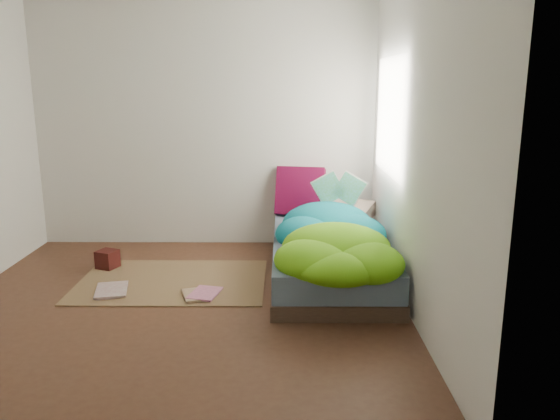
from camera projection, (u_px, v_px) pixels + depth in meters
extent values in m
cube|color=#4A2A1C|center=(178.00, 307.00, 4.20)|extent=(3.50, 3.50, 0.00)
cube|color=silver|center=(205.00, 121.00, 5.60)|extent=(3.50, 0.04, 2.60)
cube|color=silver|center=(82.00, 181.00, 2.20)|extent=(3.50, 0.04, 2.60)
cube|color=silver|center=(415.00, 138.00, 3.89)|extent=(0.04, 3.50, 2.60)
cube|color=white|center=(389.00, 116.00, 4.74)|extent=(0.01, 1.00, 1.20)
cube|color=#38271E|center=(329.00, 269.00, 4.88)|extent=(1.00, 2.00, 0.12)
cube|color=#44536D|center=(329.00, 251.00, 4.84)|extent=(0.98, 1.96, 0.22)
cube|color=brown|center=(172.00, 281.00, 4.73)|extent=(1.60, 1.10, 0.01)
cube|color=beige|center=(339.00, 211.00, 5.52)|extent=(0.75, 0.64, 0.14)
cube|color=#48042A|center=(300.00, 191.00, 5.64)|extent=(0.52, 0.24, 0.50)
cube|color=#360C0C|center=(107.00, 259.00, 5.04)|extent=(0.22, 0.22, 0.16)
imported|color=beige|center=(96.00, 291.00, 4.44)|extent=(0.32, 0.39, 0.03)
imported|color=pink|center=(192.00, 293.00, 4.42)|extent=(0.28, 0.34, 0.03)
imported|color=tan|center=(184.00, 296.00, 4.35)|extent=(0.28, 0.33, 0.02)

